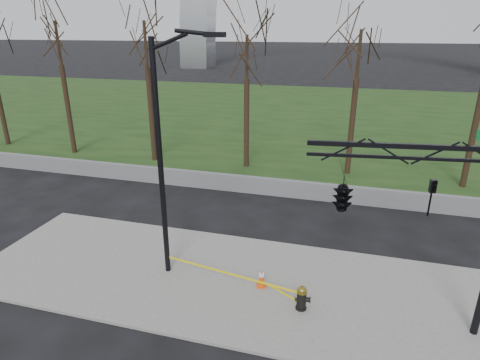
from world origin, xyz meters
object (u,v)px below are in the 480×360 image
(traffic_cone, at_px, (262,278))
(street_light, at_px, (165,147))
(traffic_signal_mast, at_px, (373,195))
(fire_hydrant, at_px, (302,298))

(traffic_cone, distance_m, street_light, 5.35)
(street_light, distance_m, traffic_signal_mast, 6.40)
(fire_hydrant, relative_size, traffic_cone, 1.35)
(street_light, bearing_deg, traffic_cone, 3.83)
(fire_hydrant, relative_size, street_light, 0.10)
(fire_hydrant, height_order, traffic_cone, fire_hydrant)
(street_light, height_order, traffic_signal_mast, street_light)
(fire_hydrant, xyz_separation_m, traffic_cone, (-1.45, 0.80, -0.08))
(traffic_cone, xyz_separation_m, traffic_signal_mast, (3.10, -0.94, 3.74))
(traffic_cone, relative_size, street_light, 0.08)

